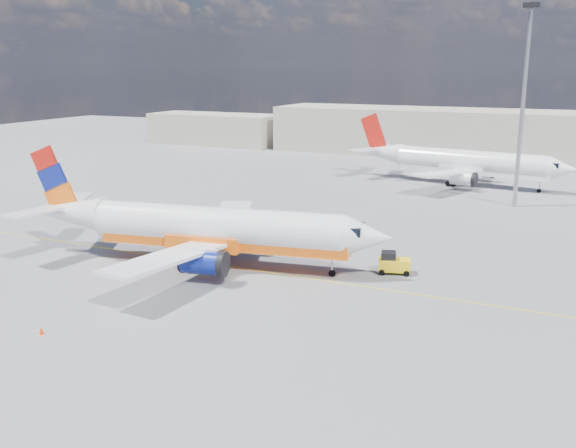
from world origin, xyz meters
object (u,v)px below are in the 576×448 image
at_px(traffic_cone, 41,331).
at_px(main_jet, 207,228).
at_px(gse_tug, 393,263).
at_px(second_jet, 464,163).

bearing_deg(traffic_cone, main_jet, 83.70).
distance_m(gse_tug, traffic_cone, 25.39).
bearing_deg(main_jet, gse_tug, 7.76).
xyz_separation_m(gse_tug, traffic_cone, (-15.61, -20.02, -0.55)).
bearing_deg(gse_tug, second_jet, 76.83).
bearing_deg(traffic_cone, gse_tug, 52.04).
xyz_separation_m(second_jet, gse_tug, (1.97, -40.10, -2.17)).
relative_size(second_jet, gse_tug, 11.11).
height_order(main_jet, traffic_cone, main_jet).
height_order(main_jet, gse_tug, main_jet).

